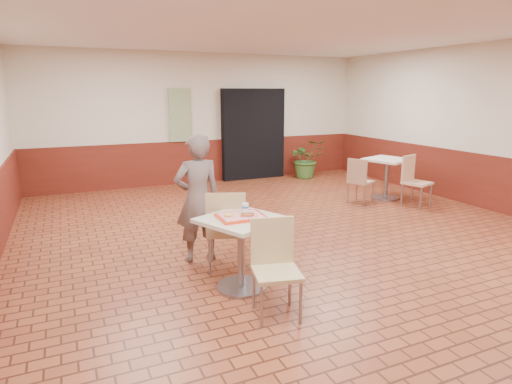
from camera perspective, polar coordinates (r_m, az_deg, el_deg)
name	(u,v)px	position (r m, az deg, el deg)	size (l,w,h in m)	color
room_shell	(319,141)	(5.71, 8.44, 6.79)	(8.01, 10.01, 3.01)	brown
wainscot_band	(317,214)	(5.91, 8.11, -2.89)	(8.00, 10.00, 1.00)	#5A1B11
corridor_doorway	(253,134)	(10.61, -0.37, 7.70)	(1.60, 0.22, 2.20)	black
promo_poster	(180,115)	(10.04, -10.11, 10.04)	(0.50, 0.03, 1.20)	gray
main_table	(241,241)	(4.67, -1.98, -6.59)	(0.77, 0.77, 0.81)	beige
chair_main_front	(275,262)	(4.18, 2.52, -9.31)	(0.52, 0.52, 0.94)	tan
chair_main_back	(226,227)	(5.13, -3.99, -4.61)	(0.60, 0.60, 1.00)	tan
customer	(198,199)	(5.42, -7.78, -0.88)	(0.60, 0.39, 1.63)	#695751
serving_tray	(241,217)	(4.58, -2.01, -3.30)	(0.49, 0.38, 0.03)	red
ring_donut	(228,215)	(4.55, -3.70, -3.04)	(0.09, 0.09, 0.03)	#DEC051
long_john_donut	(247,214)	(4.54, -1.17, -2.95)	(0.17, 0.13, 0.05)	#BB6636
paper_cup	(245,207)	(4.71, -1.41, -2.05)	(0.07, 0.07, 0.09)	silver
second_table	(387,172)	(9.02, 17.04, 2.60)	(0.78, 0.78, 0.82)	beige
chair_second_left	(359,179)	(8.48, 13.61, 1.76)	(0.54, 0.54, 0.88)	tan
chair_second_front	(413,178)	(8.60, 20.26, 1.75)	(0.56, 0.56, 0.96)	#E0B186
potted_plant	(306,159)	(10.83, 6.72, 4.44)	(0.87, 0.76, 0.97)	#396628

